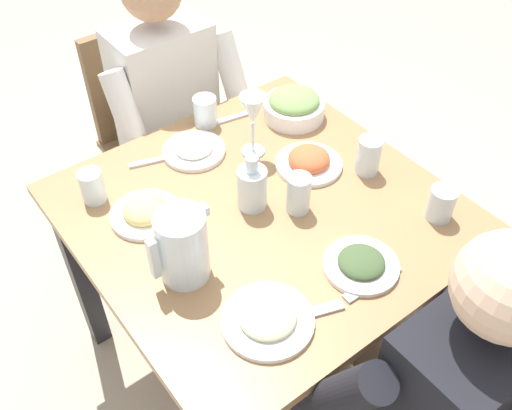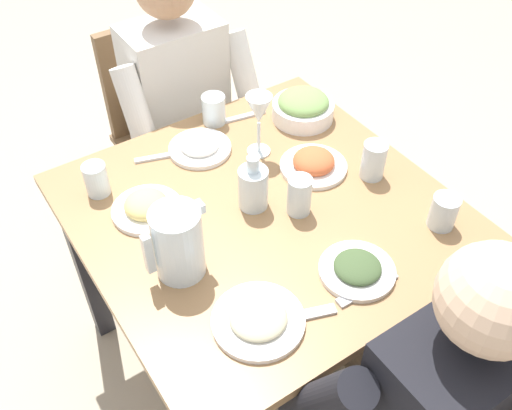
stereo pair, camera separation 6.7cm
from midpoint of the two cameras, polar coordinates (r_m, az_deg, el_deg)
The scene contains 23 objects.
ground_plane at distance 2.14m, azimuth -0.48°, elevation -14.57°, with size 8.00×8.00×0.00m, color tan.
dining_table at distance 1.63m, azimuth -0.61°, elevation -3.22°, with size 0.95×0.95×0.74m.
chair_near at distance 2.25m, azimuth -10.75°, elevation 7.40°, with size 0.40×0.40×0.89m.
diner_near at distance 2.01m, azimuth -8.43°, elevation 8.02°, with size 0.48×0.53×1.18m.
diner_far at distance 1.38m, azimuth 13.99°, elevation -16.55°, with size 0.48×0.53×1.18m.
water_pitcher at distance 1.34m, azimuth -8.75°, elevation -4.10°, with size 0.16×0.12×0.19m.
salad_bowl at distance 1.85m, azimuth 2.73°, elevation 9.81°, with size 0.20×0.20×0.09m.
plate_dolmas at distance 1.42m, azimuth 9.03°, elevation -5.81°, with size 0.19×0.19×0.04m.
plate_fries at distance 1.55m, azimuth -12.15°, elevation -0.65°, with size 0.19×0.19×0.06m.
plate_yoghurt at distance 1.73m, azimuth -7.31°, elevation 5.52°, with size 0.19×0.19×0.04m.
plate_rice_curry at distance 1.67m, azimuth 4.11°, elevation 4.36°, with size 0.19×0.19×0.06m.
plate_beans at distance 1.30m, azimuth -0.35°, elevation -11.23°, with size 0.21×0.21×0.04m.
water_glass_center at distance 1.56m, azimuth 16.71°, elevation 0.12°, with size 0.07×0.07×0.09m, color silver.
water_glass_by_pitcher at distance 1.82m, azimuth -6.14°, elevation 9.22°, with size 0.07×0.07×0.09m, color silver.
water_glass_near_left at distance 1.65m, azimuth 9.95°, elevation 4.81°, with size 0.07×0.07×0.11m, color silver.
water_glass_far_left at distance 1.61m, azimuth -17.08°, elevation 1.76°, with size 0.06×0.06×0.09m, color silver.
water_glass_far_right at distance 1.51m, azimuth 2.96°, elevation 1.12°, with size 0.06×0.06×0.11m, color silver.
wine_glass at distance 1.64m, azimuth -1.51°, elevation 9.11°, with size 0.08×0.08×0.20m.
oil_carafe at distance 1.52m, azimuth -1.67°, elevation 1.53°, with size 0.08×0.08×0.16m.
fork_near at distance 1.32m, azimuth 3.74°, elevation -10.73°, with size 0.17×0.03×0.01m, color silver.
knife_near at distance 1.72m, azimuth -10.61°, elevation 4.45°, with size 0.18×0.02×0.01m, color silver.
fork_far at distance 1.40m, azimuth 10.11°, elevation -7.64°, with size 0.17×0.03×0.01m, color silver.
knife_far at distance 1.86m, azimuth -3.70°, elevation 8.51°, with size 0.18×0.02×0.01m, color silver.
Camera 1 is at (0.68, 0.87, 1.83)m, focal length 40.35 mm.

